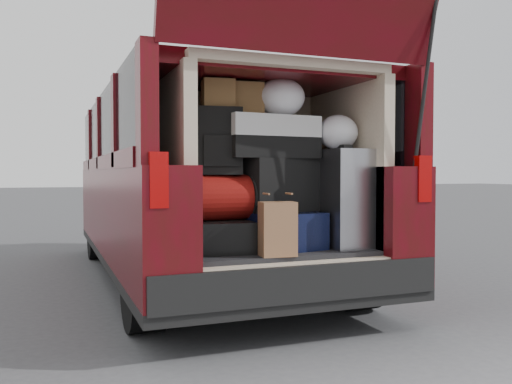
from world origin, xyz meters
TOP-DOWN VIEW (x-y plane):
  - ground at (0.00, 0.00)m, footprint 80.00×80.00m
  - minivan at (0.00, 1.86)m, footprint 1.90×5.35m
  - load_floor at (0.00, 0.28)m, footprint 1.24×1.05m
  - black_hardshell at (-0.36, 0.15)m, footprint 0.41×0.54m
  - navy_hardshell at (0.04, 0.15)m, footprint 0.56×0.64m
  - silver_roller at (0.47, 0.05)m, footprint 0.30×0.46m
  - kraft_bag at (-0.10, -0.19)m, footprint 0.23×0.16m
  - red_duffel at (-0.34, 0.16)m, footprint 0.48×0.33m
  - black_soft_case at (0.07, 0.19)m, footprint 0.55×0.39m
  - backpack at (-0.38, 0.17)m, footprint 0.33×0.22m
  - twotone_duffel at (-0.01, 0.19)m, footprint 0.66×0.38m
  - grocery_sack_lower at (-0.36, 0.20)m, footprint 0.22×0.19m
  - grocery_sack_upper at (-0.16, 0.24)m, footprint 0.24×0.20m
  - plastic_bag_center at (0.08, 0.18)m, footprint 0.38×0.36m
  - plastic_bag_right at (0.47, 0.08)m, footprint 0.32×0.31m

SIDE VIEW (x-z plane):
  - ground at x=0.00m, z-range 0.00..0.00m
  - load_floor at x=0.00m, z-range 0.00..0.55m
  - black_hardshell at x=-0.36m, z-range 0.55..0.75m
  - navy_hardshell at x=0.04m, z-range 0.55..0.80m
  - kraft_bag at x=-0.10m, z-range 0.55..0.88m
  - silver_roller at x=0.47m, z-range 0.55..1.22m
  - red_duffel at x=-0.34m, z-range 0.75..1.05m
  - minivan at x=0.00m, z-range -0.47..2.29m
  - black_soft_case at x=0.07m, z-range 0.80..1.16m
  - backpack at x=-0.38m, z-range 1.05..1.48m
  - twotone_duffel at x=-0.01m, z-range 1.16..1.44m
  - plastic_bag_right at x=0.47m, z-range 1.22..1.46m
  - grocery_sack_upper at x=-0.16m, z-range 1.44..1.66m
  - plastic_bag_center at x=0.08m, z-range 1.44..1.70m
  - grocery_sack_lower at x=-0.36m, z-range 1.48..1.67m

